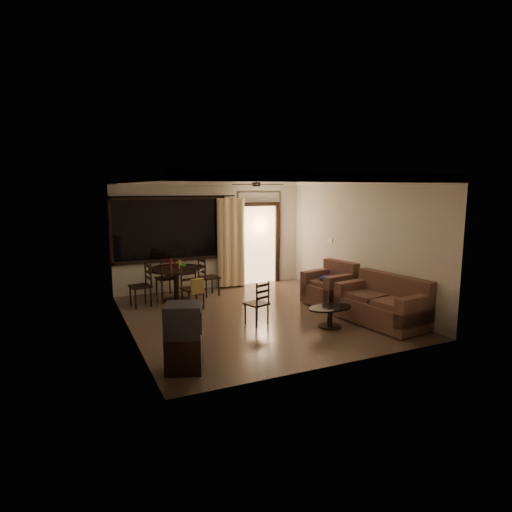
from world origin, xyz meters
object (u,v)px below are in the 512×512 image
coffee_table (330,314)px  side_chair (257,311)px  dining_table (176,275)px  sofa (384,305)px  tv_cabinet (184,337)px  dining_chair_east (209,284)px  dining_chair_south (193,295)px  armchair (331,287)px  dining_chair_north (166,285)px  dining_chair_west (141,294)px

coffee_table → side_chair: bearing=149.0°
dining_table → sofa: dining_table is taller
dining_table → coffee_table: (2.14, -3.06, -0.35)m
tv_cabinet → coffee_table: 3.10m
dining_chair_east → coffee_table: bearing=-167.2°
dining_chair_south → dining_chair_east: bearing=45.7°
sofa → armchair: 1.60m
dining_chair_north → sofa: dining_chair_north is taller
dining_table → dining_chair_north: (-0.13, 0.47, -0.32)m
dining_chair_north → coffee_table: bearing=113.2°
armchair → coffee_table: size_ratio=1.22×
sofa → dining_chair_east: bearing=116.6°
dining_chair_south → tv_cabinet: tv_cabinet is taller
tv_cabinet → armchair: (3.94, 2.11, -0.11)m
side_chair → tv_cabinet: bearing=21.1°
dining_chair_west → dining_chair_north: size_ratio=1.00×
dining_chair_north → tv_cabinet: (-0.72, -4.29, 0.21)m
dining_chair_east → coffee_table: size_ratio=1.08×
sofa → side_chair: bearing=148.8°
tv_cabinet → armchair: size_ratio=0.92×
dining_chair_west → tv_cabinet: bearing=-10.0°
dining_chair_north → coffee_table: size_ratio=1.08×
side_chair → dining_table: bearing=-85.7°
dining_chair_east → sofa: bearing=-155.0°
dining_chair_east → dining_chair_north: 1.01m
dining_chair_west → dining_chair_east: (1.65, 0.28, 0.00)m
dining_chair_south → dining_chair_north: (-0.27, 1.32, -0.02)m
dining_chair_south → dining_chair_north: same height
dining_table → dining_chair_west: (-0.83, -0.14, -0.32)m
sofa → coffee_table: (-1.06, 0.25, -0.10)m
dining_chair_south → armchair: size_ratio=0.89×
dining_chair_south → sofa: dining_chair_south is taller
sofa → coffee_table: sofa is taller
tv_cabinet → side_chair: bearing=60.7°
dining_chair_west → armchair: 4.22m
dining_chair_north → dining_table: bearing=96.1°
dining_chair_north → coffee_table: dining_chair_north is taller
dining_chair_west → sofa: 5.12m
dining_chair_east → side_chair: dining_chair_east is taller
tv_cabinet → dining_chair_west: bearing=111.2°
dining_chair_east → sofa: (2.38, -3.44, 0.08)m
dining_chair_west → dining_chair_east: same height
dining_chair_west → dining_chair_south: 1.20m
dining_chair_south → coffee_table: 2.98m
dining_table → dining_chair_south: size_ratio=1.29×
coffee_table → sofa: bearing=-13.3°
coffee_table → dining_chair_west: bearing=135.5°
tv_cabinet → sofa: (4.05, 0.52, -0.13)m
dining_chair_north → side_chair: bearing=101.6°
tv_cabinet → side_chair: size_ratio=1.15×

